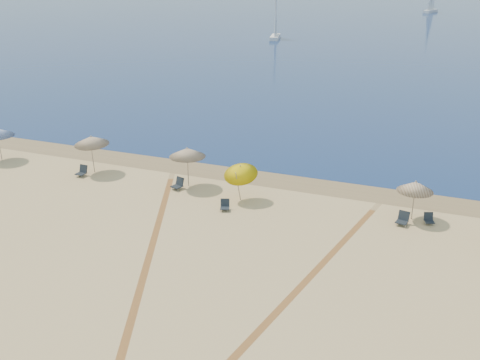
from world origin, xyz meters
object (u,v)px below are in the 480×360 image
object	(u,v)px
umbrella_3	(240,171)
umbrella_4	(415,186)
chair_1	(82,171)
umbrella_1	(91,140)
chair_5	(429,219)
umbrella_2	(187,152)
sailboat_2	(276,24)
chair_2	(178,184)
chair_4	(403,219)
sailboat_1	(432,1)
chair_3	(225,205)

from	to	relation	value
umbrella_3	umbrella_4	size ratio (longest dim) A/B	1.10
chair_1	umbrella_1	bearing A→B (deg)	72.44
chair_5	umbrella_2	bearing A→B (deg)	159.58
umbrella_2	sailboat_2	bearing A→B (deg)	103.01
umbrella_4	chair_2	xyz separation A→B (m)	(-14.02, -0.77, -1.63)
chair_2	chair_1	bearing A→B (deg)	-159.52
umbrella_1	chair_4	bearing A→B (deg)	-1.90
umbrella_2	umbrella_4	distance (m)	13.63
umbrella_1	umbrella_3	bearing A→B (deg)	-4.35
umbrella_2	umbrella_3	size ratio (longest dim) A/B	1.03
sailboat_1	chair_3	bearing A→B (deg)	-74.11
chair_2	sailboat_2	bearing A→B (deg)	120.69
umbrella_1	chair_1	xyz separation A→B (m)	(-0.35, -0.87, -1.92)
chair_2	umbrella_1	bearing A→B (deg)	-166.94
umbrella_2	chair_5	xyz separation A→B (m)	(14.54, -0.09, -1.98)
chair_1	umbrella_4	bearing A→B (deg)	6.99
umbrella_3	chair_4	distance (m)	9.51
chair_5	sailboat_2	size ratio (longest dim) A/B	0.09
sailboat_2	chair_3	bearing A→B (deg)	-86.27
chair_4	umbrella_4	bearing A→B (deg)	76.05
chair_2	chair_4	world-z (taller)	chair_2
umbrella_2	sailboat_1	world-z (taller)	sailboat_1
umbrella_3	chair_3	bearing A→B (deg)	-101.78
umbrella_3	chair_4	world-z (taller)	umbrella_3
umbrella_3	chair_3	xyz separation A→B (m)	(-0.33, -1.58, -1.61)
chair_1	chair_5	xyz separation A→B (m)	(21.87, 0.83, -0.05)
chair_3	chair_5	distance (m)	11.28
chair_5	umbrella_3	bearing A→B (deg)	164.17
umbrella_1	sailboat_1	world-z (taller)	sailboat_1
chair_2	sailboat_1	size ratio (longest dim) A/B	0.09
chair_3	sailboat_2	distance (m)	70.66
umbrella_1	chair_5	world-z (taller)	umbrella_1
umbrella_2	umbrella_4	bearing A→B (deg)	0.53
umbrella_3	sailboat_1	size ratio (longest dim) A/B	0.27
chair_1	chair_2	world-z (taller)	chair_2
chair_4	sailboat_2	bearing A→B (deg)	124.49
sailboat_1	umbrella_3	bearing A→B (deg)	-73.98
chair_4	chair_2	bearing A→B (deg)	-169.03
chair_1	chair_4	size ratio (longest dim) A/B	0.91
chair_5	sailboat_1	bearing A→B (deg)	73.41
umbrella_4	chair_1	bearing A→B (deg)	-177.12
umbrella_3	chair_4	size ratio (longest dim) A/B	3.16
umbrella_1	umbrella_3	xyz separation A→B (m)	(10.83, -0.82, -0.35)
chair_5	sailboat_2	bearing A→B (deg)	94.27
umbrella_2	chair_1	bearing A→B (deg)	-172.78
chair_5	umbrella_4	bearing A→B (deg)	146.43
chair_1	sailboat_2	distance (m)	67.07
umbrella_4	chair_4	distance (m)	1.89
umbrella_3	chair_5	distance (m)	10.85
umbrella_1	chair_4	size ratio (longest dim) A/B	3.24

